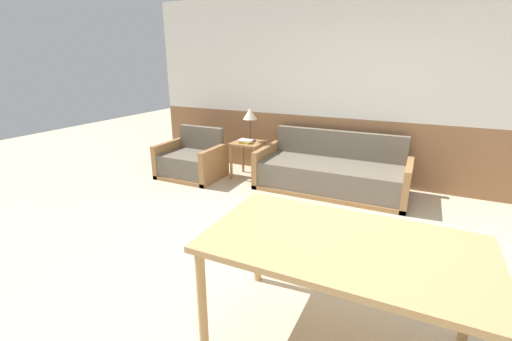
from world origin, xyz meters
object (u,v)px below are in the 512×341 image
at_px(armchair, 192,162).
at_px(couch, 331,174).
at_px(side_table, 248,149).
at_px(dining_table, 343,253).
at_px(table_lamp, 250,116).

bearing_deg(armchair, couch, 3.67).
height_order(couch, side_table, couch).
relative_size(armchair, side_table, 1.67).
bearing_deg(dining_table, side_table, 126.66).
bearing_deg(side_table, dining_table, -53.34).
bearing_deg(couch, armchair, -170.35).
distance_m(armchair, side_table, 0.91).
xyz_separation_m(couch, armchair, (-2.12, -0.36, -0.00)).
bearing_deg(armchair, dining_table, -45.71).
bearing_deg(dining_table, armchair, 140.27).
distance_m(side_table, table_lamp, 0.52).
relative_size(side_table, table_lamp, 1.12).
height_order(table_lamp, dining_table, table_lamp).
bearing_deg(table_lamp, dining_table, -54.07).
distance_m(side_table, dining_table, 3.41).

